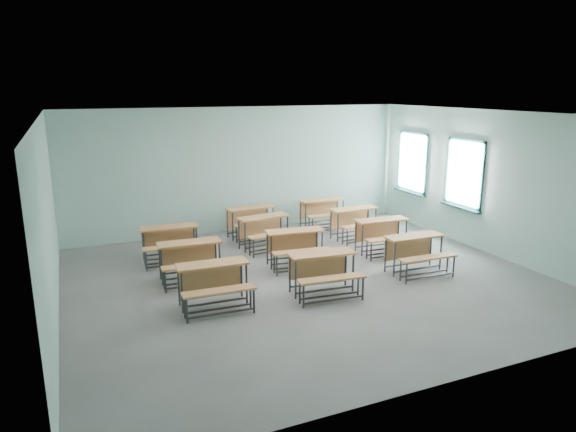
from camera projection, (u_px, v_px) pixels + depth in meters
name	position (u px, v px, depth m)	size (l,w,h in m)	color
room	(312.00, 199.00, 9.77)	(9.04, 8.04, 3.24)	gray
desk_unit_r0c0	(214.00, 279.00, 8.72)	(1.25, 0.87, 0.76)	#B97642
desk_unit_r0c1	(324.00, 268.00, 9.26)	(1.29, 0.93, 0.76)	#B97642
desk_unit_r0c2	(417.00, 249.00, 10.35)	(1.24, 0.85, 0.76)	#B97642
desk_unit_r1c0	(191.00, 256.00, 9.92)	(1.26, 0.88, 0.76)	#B97642
desk_unit_r1c1	(296.00, 243.00, 10.74)	(1.30, 0.95, 0.76)	#B97642
desk_unit_r1c2	(384.00, 231.00, 11.62)	(1.27, 0.90, 0.76)	#B97642
desk_unit_r2c0	(170.00, 239.00, 11.02)	(1.27, 0.90, 0.76)	#B97642
desk_unit_r2c1	(266.00, 227.00, 11.91)	(1.30, 0.95, 0.76)	#B97642
desk_unit_r2c2	(356.00, 219.00, 12.71)	(1.26, 0.89, 0.76)	#B97642
desk_unit_r3c1	(252.00, 217.00, 12.82)	(1.29, 0.93, 0.76)	#B97642
desk_unit_r3c2	(324.00, 209.00, 13.69)	(1.22, 0.83, 0.76)	#B97642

